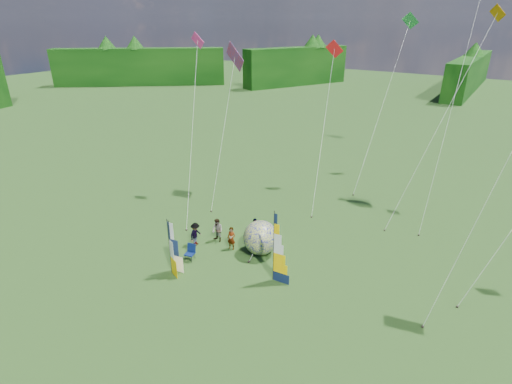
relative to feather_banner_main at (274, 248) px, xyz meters
The scene contains 18 objects.
ground 4.37m from the feather_banner_main, 97.46° to the right, with size 220.00×220.00×0.00m, color #2F531C.
treeline_ring 4.07m from the feather_banner_main, 97.46° to the right, with size 210.00×210.00×8.00m, color #1D5011, non-canonical shape.
feather_banner_main is the anchor object (origin of this frame).
side_banner_left 6.49m from the feather_banner_main, 153.08° to the right, with size 1.04×0.10×3.75m, color #FFC100, non-canonical shape.
side_banner_far 6.52m from the feather_banner_main, 155.63° to the right, with size 1.03×0.10×3.49m, color white, non-canonical shape.
bol_inflatable 3.39m from the feather_banner_main, 136.88° to the left, with size 2.40×2.40×2.40m, color #000272.
spectator_a 4.78m from the feather_banner_main, 161.00° to the left, with size 0.62×0.41×1.70m, color #66594C.
spectator_b 6.22m from the feather_banner_main, 162.85° to the left, with size 0.86×0.43×1.78m, color #66594C.
spectator_c 6.93m from the feather_banner_main, behind, with size 1.13×0.42×1.74m, color #66594C.
spectator_d 5.38m from the feather_banner_main, 136.21° to the left, with size 0.96×0.39×1.65m, color #66594C.
camp_chair 6.17m from the feather_banner_main, 168.35° to the right, with size 0.65×0.65×1.13m, color #06143C, non-canonical shape.
kite_whale 19.53m from the feather_banner_main, 68.96° to the left, with size 3.02×13.86×22.63m, color black, non-canonical shape.
kite_rainbow_delta 13.75m from the feather_banner_main, 140.75° to the left, with size 5.86×10.22×14.04m, color #FC2110, non-canonical shape.
kite_parafoil 12.69m from the feather_banner_main, 18.91° to the left, with size 7.07×9.43×17.50m, color red, non-canonical shape.
small_kite_red 14.09m from the feather_banner_main, 102.99° to the left, with size 5.13×10.69×13.75m, color red, non-canonical shape.
small_kite_orange 16.84m from the feather_banner_main, 68.73° to the left, with size 5.77×11.50×16.37m, color orange, non-canonical shape.
small_kite_pink 13.05m from the feather_banner_main, 153.95° to the left, with size 6.52×9.59×14.42m, color #FF2E94, non-canonical shape.
small_kite_green 20.78m from the feather_banner_main, 90.83° to the left, with size 3.05×12.50×16.00m, color green, non-canonical shape.
Camera 1 is at (10.94, -14.06, 15.03)m, focal length 28.00 mm.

